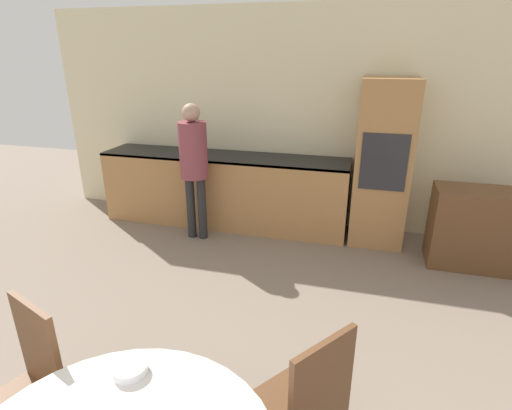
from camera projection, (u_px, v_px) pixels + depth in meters
The scene contains 8 objects.
wall_back at pixel (310, 121), 4.80m from camera, with size 6.76×0.05×2.60m.
kitchen_counter at pixel (224, 189), 5.03m from camera, with size 3.07×0.60×0.90m.
oven_unit at pixel (382, 164), 4.42m from camera, with size 0.59×0.59×1.83m.
sideboard at pixel (490, 230), 3.99m from camera, with size 1.12×0.45×0.82m.
chair_far_left at pixel (27, 385), 1.98m from camera, with size 0.52×0.52×0.95m.
chair_far_right at pixel (306, 406), 1.86m from camera, with size 0.56×0.56×0.95m.
person_standing at pixel (194, 158), 4.45m from camera, with size 0.31×0.31×1.57m.
bowl_centre at pixel (130, 369), 1.76m from camera, with size 0.16×0.16×0.04m.
Camera 1 is at (0.66, 0.47, 2.07)m, focal length 28.00 mm.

